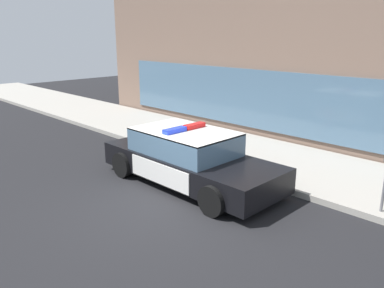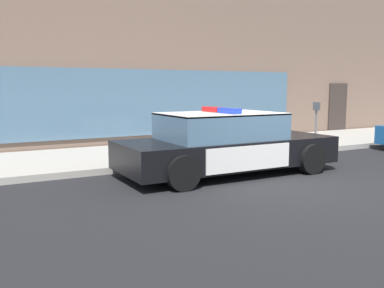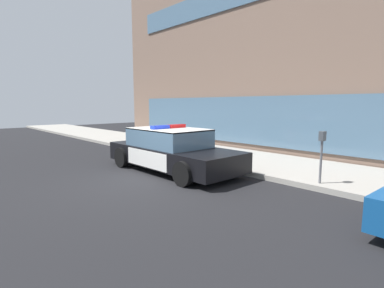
% 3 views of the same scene
% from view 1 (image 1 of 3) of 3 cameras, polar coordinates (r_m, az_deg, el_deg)
% --- Properties ---
extents(ground, '(48.00, 48.00, 0.00)m').
position_cam_1_polar(ground, '(8.72, -3.96, -9.35)').
color(ground, black).
extents(sidewalk, '(48.00, 3.58, 0.15)m').
position_cam_1_polar(sidewalk, '(11.80, 12.30, -2.40)').
color(sidewalk, '#A39E93').
rests_on(sidewalk, ground).
extents(police_cruiser, '(4.93, 2.11, 1.49)m').
position_cam_1_polar(police_cruiser, '(9.82, -0.51, -2.07)').
color(police_cruiser, black).
rests_on(police_cruiser, ground).
extents(fire_hydrant, '(0.34, 0.39, 0.73)m').
position_cam_1_polar(fire_hydrant, '(11.12, 5.11, -0.92)').
color(fire_hydrant, red).
rests_on(fire_hydrant, sidewalk).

